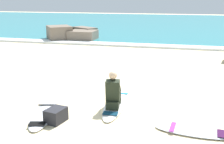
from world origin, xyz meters
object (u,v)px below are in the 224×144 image
(surfboard_spare_near, at_px, (43,114))
(surfboard_spare_far, at_px, (196,132))
(surfboard_main, at_px, (116,103))
(beach_bag, at_px, (56,115))
(surfer_seated, at_px, (113,93))

(surfboard_spare_near, height_order, surfboard_spare_far, same)
(surfboard_main, bearing_deg, beach_bag, -126.84)
(surfboard_main, height_order, beach_bag, beach_bag)
(surfer_seated, height_order, surfboard_spare_near, surfer_seated)
(beach_bag, bearing_deg, surfboard_spare_far, 3.78)
(surfboard_main, xyz_separation_m, surfboard_spare_far, (2.01, -1.21, 0.00))
(surfboard_spare_far, bearing_deg, surfboard_main, 148.93)
(surfboard_spare_near, distance_m, beach_bag, 0.52)
(surfboard_spare_near, bearing_deg, surfer_seated, 27.83)
(surfboard_main, relative_size, surfboard_spare_far, 1.45)
(surfer_seated, distance_m, surfboard_spare_far, 2.20)
(surfboard_main, relative_size, surfboard_spare_near, 1.30)
(surfer_seated, relative_size, surfboard_spare_far, 0.54)
(surfboard_main, height_order, surfboard_spare_far, same)
(surfboard_spare_near, bearing_deg, beach_bag, -27.91)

